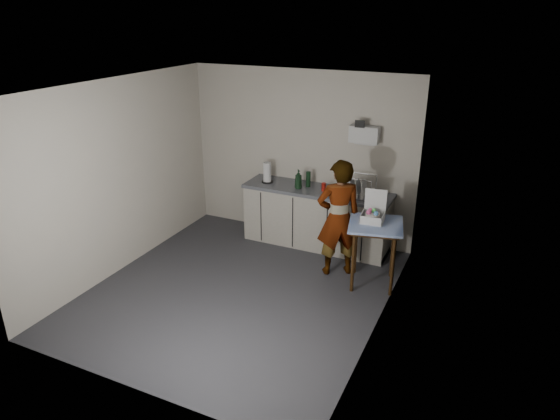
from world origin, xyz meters
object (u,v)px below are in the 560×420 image
at_px(dark_bottle, 308,179).
at_px(dish_rack, 359,192).
at_px(standing_man, 338,218).
at_px(soap_bottle, 298,179).
at_px(paper_towel, 267,173).
at_px(soda_can, 324,187).
at_px(side_table, 375,232).
at_px(kitchen_counter, 316,219).
at_px(bakery_box, 373,215).

height_order(dark_bottle, dish_rack, dish_rack).
relative_size(standing_man, dark_bottle, 6.88).
bearing_deg(soap_bottle, paper_towel, 173.54).
bearing_deg(soda_can, side_table, -37.44).
height_order(kitchen_counter, dark_bottle, dark_bottle).
distance_m(soda_can, bakery_box, 1.16).
bearing_deg(standing_man, kitchen_counter, -83.37).
height_order(soda_can, bakery_box, bakery_box).
distance_m(kitchen_counter, paper_towel, 1.03).
distance_m(paper_towel, dish_rack, 1.46).
xyz_separation_m(dish_rack, bakery_box, (0.39, -0.68, -0.02)).
relative_size(side_table, soap_bottle, 3.01).
bearing_deg(side_table, soda_can, 129.56).
bearing_deg(kitchen_counter, bakery_box, -35.22).
relative_size(kitchen_counter, bakery_box, 5.69).
height_order(standing_man, soap_bottle, standing_man).
xyz_separation_m(side_table, paper_towel, (-1.92, 0.76, 0.30)).
distance_m(standing_man, paper_towel, 1.56).
relative_size(soda_can, dark_bottle, 0.52).
bearing_deg(kitchen_counter, soda_can, -17.10).
distance_m(dish_rack, bakery_box, 0.79).
xyz_separation_m(side_table, dish_rack, (-0.46, 0.74, 0.22)).
bearing_deg(soap_bottle, dish_rack, 2.80).
bearing_deg(kitchen_counter, soap_bottle, -160.73).
distance_m(soda_can, dark_bottle, 0.29).
distance_m(side_table, paper_towel, 2.08).
bearing_deg(side_table, standing_man, 156.81).
height_order(soda_can, dish_rack, dish_rack).
distance_m(standing_man, dish_rack, 0.67).
bearing_deg(standing_man, side_table, 137.16).
xyz_separation_m(side_table, bakery_box, (-0.06, 0.06, 0.20)).
bearing_deg(dark_bottle, dish_rack, -6.70).
bearing_deg(soap_bottle, bakery_box, -26.04).
xyz_separation_m(soap_bottle, dark_bottle, (0.10, 0.14, -0.03)).
relative_size(side_table, dark_bottle, 3.69).
bearing_deg(dish_rack, side_table, -58.43).
height_order(side_table, soda_can, soda_can).
distance_m(kitchen_counter, dark_bottle, 0.63).
relative_size(dish_rack, bakery_box, 1.13).
height_order(side_table, dark_bottle, dark_bottle).
relative_size(soap_bottle, paper_towel, 0.92).
distance_m(dark_bottle, bakery_box, 1.44).
bearing_deg(side_table, paper_towel, 145.35).
relative_size(side_table, paper_towel, 2.77).
relative_size(side_table, dish_rack, 1.95).
bearing_deg(soda_can, bakery_box, -36.97).
xyz_separation_m(kitchen_counter, bakery_box, (1.04, -0.73, 0.53)).
bearing_deg(paper_towel, side_table, -21.65).
height_order(side_table, soap_bottle, soap_bottle).
bearing_deg(soda_can, kitchen_counter, 162.90).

